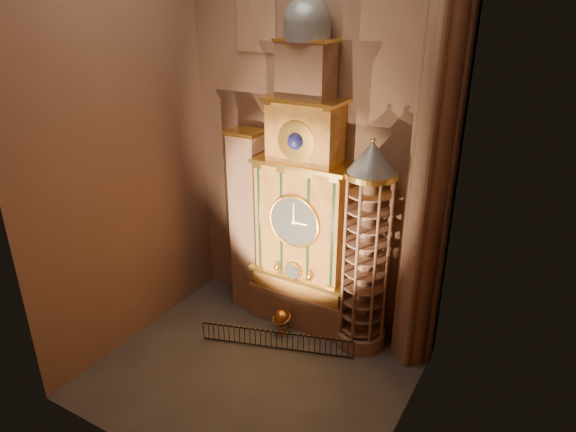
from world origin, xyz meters
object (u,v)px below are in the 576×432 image
Objects in this scene: astronomical_clock at (304,208)px; celestial_globe at (281,320)px; stair_turret at (366,251)px; portrait_tower at (249,222)px; iron_railing at (276,340)px.

astronomical_clock is 11.71× the size of celestial_globe.
celestial_globe is (-3.85, -1.41, -4.41)m from stair_turret.
astronomical_clock reaches higher than portrait_tower.
portrait_tower is 6.48m from iron_railing.
celestial_globe is (3.05, -1.70, -4.29)m from portrait_tower.
iron_railing is at bearing -40.07° from portrait_tower.
astronomical_clock is 3.78m from stair_turret.
iron_railing is (-3.41, -2.66, -4.72)m from stair_turret.
stair_turret is 6.02m from celestial_globe.
portrait_tower is at bearing 177.67° from stair_turret.
stair_turret is at bearing -2.33° from portrait_tower.
portrait_tower reaches higher than iron_railing.
portrait_tower is 5.53m from celestial_globe.
stair_turret is at bearing 20.18° from celestial_globe.
celestial_globe is 0.19× the size of iron_railing.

